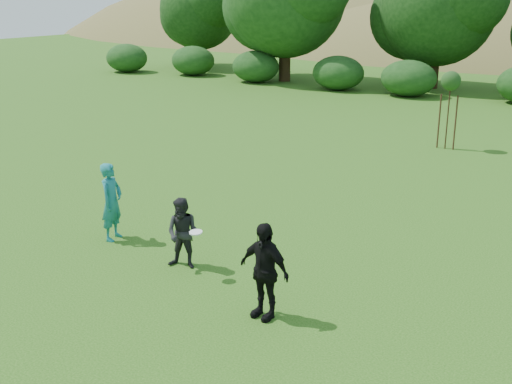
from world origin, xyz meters
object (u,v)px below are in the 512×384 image
player_black (264,271)px  sapling (451,83)px  player_teal (112,202)px  player_grey (183,233)px

player_black → sapling: bearing=101.6°
player_black → sapling: sapling is taller
player_teal → player_black: player_teal is taller
sapling → player_black: bearing=-86.0°
player_black → sapling: size_ratio=0.63×
sapling → player_teal: bearing=-106.7°
player_grey → player_black: (2.56, -0.93, 0.13)m
player_grey → player_black: 2.72m
player_teal → player_black: size_ratio=1.03×
player_teal → player_grey: 2.45m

